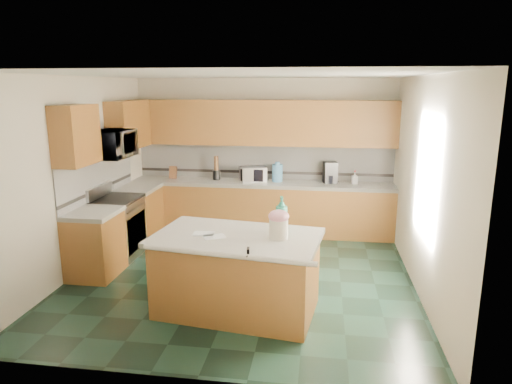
# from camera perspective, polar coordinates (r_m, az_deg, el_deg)

# --- Properties ---
(floor) EXTENTS (4.60, 4.60, 0.00)m
(floor) POSITION_cam_1_polar(r_m,az_deg,el_deg) (6.41, -1.81, -10.46)
(floor) COLOR black
(floor) RESTS_ON ground
(ceiling) EXTENTS (4.60, 4.60, 0.00)m
(ceiling) POSITION_cam_1_polar(r_m,az_deg,el_deg) (5.88, -2.00, 14.43)
(ceiling) COLOR white
(ceiling) RESTS_ON ground
(wall_back) EXTENTS (4.60, 0.04, 2.70)m
(wall_back) POSITION_cam_1_polar(r_m,az_deg,el_deg) (8.26, 0.93, 4.66)
(wall_back) COLOR #EFE4CA
(wall_back) RESTS_ON ground
(wall_front) EXTENTS (4.60, 0.04, 2.70)m
(wall_front) POSITION_cam_1_polar(r_m,az_deg,el_deg) (3.81, -8.04, -5.59)
(wall_front) COLOR #EFE4CA
(wall_front) RESTS_ON ground
(wall_left) EXTENTS (0.04, 4.60, 2.70)m
(wall_left) POSITION_cam_1_polar(r_m,az_deg,el_deg) (6.80, -21.54, 1.90)
(wall_left) COLOR #EFE4CA
(wall_left) RESTS_ON ground
(wall_right) EXTENTS (0.04, 4.60, 2.70)m
(wall_right) POSITION_cam_1_polar(r_m,az_deg,el_deg) (6.05, 20.30, 0.71)
(wall_right) COLOR #EFE4CA
(wall_right) RESTS_ON ground
(back_base_cab) EXTENTS (4.60, 0.60, 0.86)m
(back_base_cab) POSITION_cam_1_polar(r_m,az_deg,el_deg) (8.14, 0.62, -2.09)
(back_base_cab) COLOR #583210
(back_base_cab) RESTS_ON ground
(back_countertop) EXTENTS (4.60, 0.64, 0.06)m
(back_countertop) POSITION_cam_1_polar(r_m,az_deg,el_deg) (8.03, 0.63, 1.08)
(back_countertop) COLOR white
(back_countertop) RESTS_ON back_base_cab
(back_upper_cab) EXTENTS (4.60, 0.33, 0.78)m
(back_upper_cab) POSITION_cam_1_polar(r_m,az_deg,el_deg) (8.01, 0.78, 8.65)
(back_upper_cab) COLOR #583210
(back_upper_cab) RESTS_ON wall_back
(back_backsplash) EXTENTS (4.60, 0.02, 0.63)m
(back_backsplash) POSITION_cam_1_polar(r_m,az_deg,el_deg) (8.25, 0.90, 3.84)
(back_backsplash) COLOR silver
(back_backsplash) RESTS_ON back_countertop
(back_accent_band) EXTENTS (4.60, 0.01, 0.05)m
(back_accent_band) POSITION_cam_1_polar(r_m,az_deg,el_deg) (8.27, 0.89, 2.50)
(back_accent_band) COLOR black
(back_accent_band) RESTS_ON back_countertop
(left_base_cab_rear) EXTENTS (0.60, 0.82, 0.86)m
(left_base_cab_rear) POSITION_cam_1_polar(r_m,az_deg,el_deg) (7.99, -14.46, -2.80)
(left_base_cab_rear) COLOR #583210
(left_base_cab_rear) RESTS_ON ground
(left_counter_rear) EXTENTS (0.64, 0.82, 0.06)m
(left_counter_rear) POSITION_cam_1_polar(r_m,az_deg,el_deg) (7.88, -14.65, 0.42)
(left_counter_rear) COLOR white
(left_counter_rear) RESTS_ON left_base_cab_rear
(left_base_cab_front) EXTENTS (0.60, 0.72, 0.86)m
(left_base_cab_front) POSITION_cam_1_polar(r_m,az_deg,el_deg) (6.67, -19.49, -6.32)
(left_base_cab_front) COLOR #583210
(left_base_cab_front) RESTS_ON ground
(left_counter_front) EXTENTS (0.64, 0.72, 0.06)m
(left_counter_front) POSITION_cam_1_polar(r_m,az_deg,el_deg) (6.54, -19.79, -2.51)
(left_counter_front) COLOR white
(left_counter_front) RESTS_ON left_base_cab_front
(left_backsplash) EXTENTS (0.02, 2.30, 0.63)m
(left_backsplash) POSITION_cam_1_polar(r_m,az_deg,el_deg) (7.28, -19.14, 1.86)
(left_backsplash) COLOR silver
(left_backsplash) RESTS_ON wall_left
(left_accent_band) EXTENTS (0.01, 2.30, 0.05)m
(left_accent_band) POSITION_cam_1_polar(r_m,az_deg,el_deg) (7.31, -18.98, 0.36)
(left_accent_band) COLOR black
(left_accent_band) RESTS_ON wall_left
(left_upper_cab_rear) EXTENTS (0.33, 1.09, 0.78)m
(left_upper_cab_rear) POSITION_cam_1_polar(r_m,az_deg,el_deg) (7.90, -15.63, 8.11)
(left_upper_cab_rear) COLOR #583210
(left_upper_cab_rear) RESTS_ON wall_left
(left_upper_cab_front) EXTENTS (0.33, 0.72, 0.78)m
(left_upper_cab_front) POSITION_cam_1_polar(r_m,az_deg,el_deg) (6.42, -21.59, 6.62)
(left_upper_cab_front) COLOR #583210
(left_upper_cab_front) RESTS_ON wall_left
(range_body) EXTENTS (0.60, 0.76, 0.88)m
(range_body) POSITION_cam_1_polar(r_m,az_deg,el_deg) (7.30, -16.83, -4.39)
(range_body) COLOR #B7B7BC
(range_body) RESTS_ON ground
(range_oven_door) EXTENTS (0.02, 0.68, 0.55)m
(range_oven_door) POSITION_cam_1_polar(r_m,az_deg,el_deg) (7.19, -14.71, -4.84)
(range_oven_door) COLOR black
(range_oven_door) RESTS_ON range_body
(range_cooktop) EXTENTS (0.62, 0.78, 0.04)m
(range_cooktop) POSITION_cam_1_polar(r_m,az_deg,el_deg) (7.18, -17.07, -0.88)
(range_cooktop) COLOR black
(range_cooktop) RESTS_ON range_body
(range_handle) EXTENTS (0.02, 0.66, 0.02)m
(range_handle) POSITION_cam_1_polar(r_m,az_deg,el_deg) (7.08, -14.66, -1.93)
(range_handle) COLOR #B7B7BC
(range_handle) RESTS_ON range_body
(range_backguard) EXTENTS (0.06, 0.76, 0.18)m
(range_backguard) POSITION_cam_1_polar(r_m,az_deg,el_deg) (7.26, -18.99, 0.12)
(range_backguard) COLOR #B7B7BC
(range_backguard) RESTS_ON range_body
(microwave) EXTENTS (0.50, 0.73, 0.41)m
(microwave) POSITION_cam_1_polar(r_m,az_deg,el_deg) (7.03, -17.53, 5.72)
(microwave) COLOR #B7B7BC
(microwave) RESTS_ON wall_left
(island_base) EXTENTS (1.87, 1.23, 0.86)m
(island_base) POSITION_cam_1_polar(r_m,az_deg,el_deg) (5.35, -2.38, -10.39)
(island_base) COLOR #583210
(island_base) RESTS_ON ground
(island_top) EXTENTS (1.99, 1.34, 0.06)m
(island_top) POSITION_cam_1_polar(r_m,az_deg,el_deg) (5.19, -2.43, -5.73)
(island_top) COLOR white
(island_top) RESTS_ON island_base
(island_bullnose) EXTENTS (1.85, 0.30, 0.06)m
(island_bullnose) POSITION_cam_1_polar(r_m,az_deg,el_deg) (4.68, -3.69, -7.89)
(island_bullnose) COLOR white
(island_bullnose) RESTS_ON island_base
(treat_jar) EXTENTS (0.26, 0.26, 0.22)m
(treat_jar) POSITION_cam_1_polar(r_m,az_deg,el_deg) (5.04, 2.84, -4.62)
(treat_jar) COLOR silver
(treat_jar) RESTS_ON island_top
(treat_jar_lid) EXTENTS (0.23, 0.23, 0.14)m
(treat_jar_lid) POSITION_cam_1_polar(r_m,az_deg,el_deg) (5.00, 2.85, -3.05)
(treat_jar_lid) COLOR pink
(treat_jar_lid) RESTS_ON treat_jar
(treat_jar_knob) EXTENTS (0.07, 0.03, 0.03)m
(treat_jar_knob) POSITION_cam_1_polar(r_m,az_deg,el_deg) (4.99, 2.86, -2.51)
(treat_jar_knob) COLOR tan
(treat_jar_knob) RESTS_ON treat_jar_lid
(treat_jar_knob_end_l) EXTENTS (0.04, 0.04, 0.04)m
(treat_jar_knob_end_l) POSITION_cam_1_polar(r_m,az_deg,el_deg) (4.99, 2.43, -2.50)
(treat_jar_knob_end_l) COLOR tan
(treat_jar_knob_end_l) RESTS_ON treat_jar_lid
(treat_jar_knob_end_r) EXTENTS (0.04, 0.04, 0.04)m
(treat_jar_knob_end_r) POSITION_cam_1_polar(r_m,az_deg,el_deg) (4.98, 3.29, -2.53)
(treat_jar_knob_end_r) COLOR tan
(treat_jar_knob_end_r) RESTS_ON treat_jar_lid
(soap_bottle_island) EXTENTS (0.19, 0.19, 0.41)m
(soap_bottle_island) POSITION_cam_1_polar(r_m,az_deg,el_deg) (5.26, 3.21, -2.78)
(soap_bottle_island) COLOR teal
(soap_bottle_island) RESTS_ON island_top
(paper_sheet_a) EXTENTS (0.30, 0.27, 0.00)m
(paper_sheet_a) POSITION_cam_1_polar(r_m,az_deg,el_deg) (5.14, -5.23, -5.58)
(paper_sheet_a) COLOR white
(paper_sheet_a) RESTS_ON island_top
(paper_sheet_b) EXTENTS (0.25, 0.20, 0.00)m
(paper_sheet_b) POSITION_cam_1_polar(r_m,az_deg,el_deg) (5.26, -6.55, -5.17)
(paper_sheet_b) COLOR white
(paper_sheet_b) RESTS_ON island_top
(clamp_body) EXTENTS (0.04, 0.09, 0.08)m
(clamp_body) POSITION_cam_1_polar(r_m,az_deg,el_deg) (4.64, -0.99, -7.49)
(clamp_body) COLOR black
(clamp_body) RESTS_ON island_top
(clamp_handle) EXTENTS (0.01, 0.06, 0.01)m
(clamp_handle) POSITION_cam_1_polar(r_m,az_deg,el_deg) (4.60, -1.09, -7.95)
(clamp_handle) COLOR black
(clamp_handle) RESTS_ON island_top
(knife_block) EXTENTS (0.13, 0.17, 0.24)m
(knife_block) POSITION_cam_1_polar(r_m,az_deg,el_deg) (8.41, -10.33, 2.41)
(knife_block) COLOR #472814
(knife_block) RESTS_ON back_countertop
(utensil_crock) EXTENTS (0.14, 0.14, 0.17)m
(utensil_crock) POSITION_cam_1_polar(r_m,az_deg,el_deg) (8.23, -4.97, 2.16)
(utensil_crock) COLOR black
(utensil_crock) RESTS_ON back_countertop
(utensil_bundle) EXTENTS (0.08, 0.08, 0.25)m
(utensil_bundle) POSITION_cam_1_polar(r_m,az_deg,el_deg) (8.19, -5.00, 3.61)
(utensil_bundle) COLOR #472814
(utensil_bundle) RESTS_ON utensil_crock
(toaster_oven) EXTENTS (0.52, 0.44, 0.25)m
(toaster_oven) POSITION_cam_1_polar(r_m,az_deg,el_deg) (8.07, -0.37, 2.27)
(toaster_oven) COLOR #B7B7BC
(toaster_oven) RESTS_ON back_countertop
(toaster_oven_door) EXTENTS (0.40, 0.01, 0.21)m
(toaster_oven_door) POSITION_cam_1_polar(r_m,az_deg,el_deg) (7.93, -0.52, 2.08)
(toaster_oven_door) COLOR black
(toaster_oven_door) RESTS_ON toaster_oven
(paper_towel) EXTENTS (0.10, 0.10, 0.24)m
(paper_towel) POSITION_cam_1_polar(r_m,az_deg,el_deg) (8.09, 1.00, 2.25)
(paper_towel) COLOR white
(paper_towel) RESTS_ON back_countertop
(paper_towel_base) EXTENTS (0.16, 0.16, 0.01)m
(paper_towel_base) POSITION_cam_1_polar(r_m,az_deg,el_deg) (8.11, 1.00, 1.48)
(paper_towel_base) COLOR #B7B7BC
(paper_towel_base) RESTS_ON back_countertop
(water_jug) EXTENTS (0.19, 0.19, 0.31)m
(water_jug) POSITION_cam_1_polar(r_m,az_deg,el_deg) (8.02, 2.68, 2.39)
(water_jug) COLOR #579DD4
(water_jug) RESTS_ON back_countertop
(water_jug_neck) EXTENTS (0.09, 0.09, 0.04)m
(water_jug_neck) POSITION_cam_1_polar(r_m,az_deg,el_deg) (7.99, 2.69, 3.62)
(water_jug_neck) COLOR #579DD4
(water_jug_neck) RESTS_ON water_jug
(coffee_maker) EXTENTS (0.26, 0.28, 0.37)m
(coffee_maker) POSITION_cam_1_polar(r_m,az_deg,el_deg) (8.00, 9.24, 2.44)
(coffee_maker) COLOR black
(coffee_maker) RESTS_ON back_countertop
(coffee_carafe) EXTENTS (0.15, 0.15, 0.15)m
(coffee_carafe) POSITION_cam_1_polar(r_m,az_deg,el_deg) (7.97, 9.22, 1.60)
(coffee_carafe) COLOR black
(coffee_carafe) RESTS_ON back_countertop
(soap_bottle_back) EXTENTS (0.11, 0.11, 0.21)m
(soap_bottle_back) POSITION_cam_1_polar(r_m,az_deg,el_deg) (8.00, 12.24, 1.72)
(soap_bottle_back) COLOR white
(soap_bottle_back) RESTS_ON back_countertop
(soap_back_cap) EXTENTS (0.02, 0.02, 0.03)m
(soap_back_cap) POSITION_cam_1_polar(r_m,az_deg,el_deg) (7.98, 12.28, 2.55)
(soap_back_cap) COLOR red
(soap_back_cap) RESTS_ON soap_bottle_back
(window_light_proxy) EXTENTS (0.02, 1.40, 1.10)m
(window_light_proxy) POSITION_cam_1_polar(r_m,az_deg,el_deg) (5.82, 20.52, 1.74)
(window_light_proxy) COLOR white
(window_light_proxy) RESTS_ON wall_right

